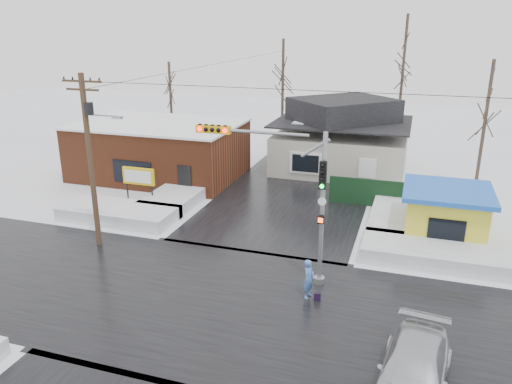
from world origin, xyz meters
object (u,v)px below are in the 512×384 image
(traffic_signal, at_px, (287,185))
(utility_pole, at_px, (91,152))
(kiosk, at_px, (445,214))
(pedestrian, at_px, (309,279))
(car, at_px, (413,373))
(marquee_sign, at_px, (139,177))

(traffic_signal, height_order, utility_pole, utility_pole)
(traffic_signal, xyz_separation_m, utility_pole, (-10.36, 0.53, 0.57))
(utility_pole, relative_size, kiosk, 1.96)
(pedestrian, bearing_deg, car, -120.37)
(utility_pole, height_order, pedestrian, utility_pole)
(traffic_signal, relative_size, utility_pole, 0.78)
(traffic_signal, relative_size, kiosk, 1.52)
(pedestrian, xyz_separation_m, car, (4.39, -4.72, -0.13))
(kiosk, distance_m, pedestrian, 10.15)
(marquee_sign, bearing_deg, car, -36.23)
(traffic_signal, height_order, marquee_sign, traffic_signal)
(marquee_sign, distance_m, car, 21.35)
(kiosk, bearing_deg, marquee_sign, -178.45)
(marquee_sign, xyz_separation_m, kiosk, (18.50, 0.50, -0.46))
(pedestrian, bearing_deg, kiosk, -17.57)
(utility_pole, xyz_separation_m, pedestrian, (11.73, -1.88, -4.23))
(kiosk, height_order, pedestrian, kiosk)
(traffic_signal, bearing_deg, utility_pole, 177.05)
(utility_pole, bearing_deg, pedestrian, -9.13)
(kiosk, bearing_deg, utility_pole, -159.56)
(traffic_signal, xyz_separation_m, car, (5.76, -6.07, -3.79))
(kiosk, height_order, car, kiosk)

